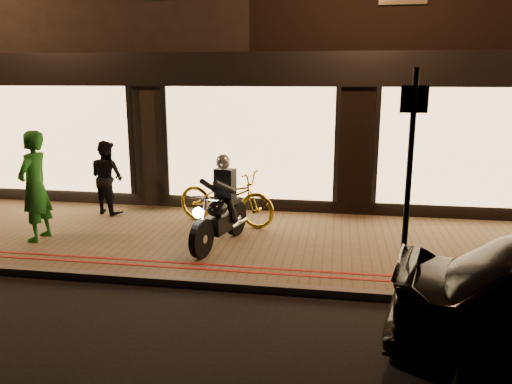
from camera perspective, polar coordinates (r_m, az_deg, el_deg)
ground at (r=7.40m, az=-6.25°, el=-10.97°), size 90.00×90.00×0.00m
sidewalk at (r=9.19m, az=-2.92°, el=-5.64°), size 50.00×4.00×0.12m
kerb_stone at (r=7.42m, az=-6.16°, el=-10.40°), size 50.00×0.14×0.12m
red_kerb_lines at (r=7.84m, az=-5.19°, el=-8.55°), size 50.00×0.26×0.01m
building_row at (r=15.65m, az=2.60°, el=17.62°), size 48.00×10.11×8.50m
motorcycle at (r=8.65m, az=-4.04°, el=-2.17°), size 0.75×1.91×1.59m
sign_post at (r=6.92m, az=17.13°, el=2.43°), size 0.35×0.08×3.00m
bicycle_gold at (r=9.90m, az=-3.48°, el=-0.57°), size 2.23×1.29×1.11m
person_green at (r=9.68m, az=-23.98°, el=0.62°), size 0.48×0.73×1.97m
person_dark at (r=11.11m, az=-16.67°, el=1.64°), size 0.95×0.86×1.57m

